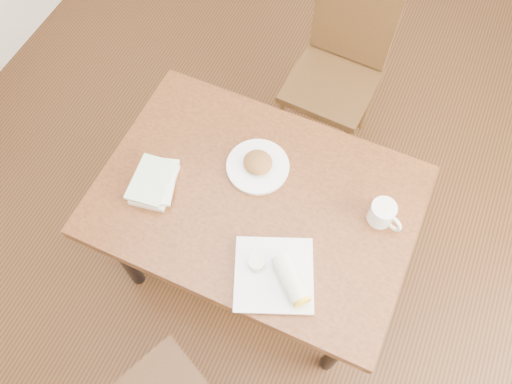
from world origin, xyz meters
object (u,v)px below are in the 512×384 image
at_px(table, 256,207).
at_px(coffee_mug, 383,213).
at_px(chair_far, 340,63).
at_px(book_stack, 155,182).
at_px(plate_scone, 258,165).
at_px(plate_burrito, 279,276).

bearing_deg(table, coffee_mug, 13.37).
distance_m(chair_far, book_stack, 1.15).
xyz_separation_m(chair_far, plate_scone, (-0.08, -0.82, 0.23)).
xyz_separation_m(table, book_stack, (-0.38, -0.11, 0.11)).
height_order(table, plate_burrito, plate_burrito).
distance_m(plate_scone, plate_burrito, 0.46).
bearing_deg(plate_scone, table, -69.06).
relative_size(table, coffee_mug, 9.03).
bearing_deg(plate_burrito, chair_far, 97.98).
distance_m(plate_burrito, book_stack, 0.60).
bearing_deg(plate_scone, chair_far, 84.28).
height_order(table, coffee_mug, coffee_mug).
xyz_separation_m(chair_far, coffee_mug, (0.43, -0.83, 0.25)).
bearing_deg(plate_scone, book_stack, -144.97).
xyz_separation_m(plate_scone, plate_burrito, (0.25, -0.38, 0.00)).
bearing_deg(book_stack, plate_scone, 35.03).
relative_size(table, plate_burrito, 3.36).
height_order(table, book_stack, book_stack).
relative_size(table, plate_scone, 4.89).
xyz_separation_m(chair_far, plate_burrito, (0.17, -1.20, 0.23)).
relative_size(table, book_stack, 5.14).
height_order(chair_far, book_stack, chair_far).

